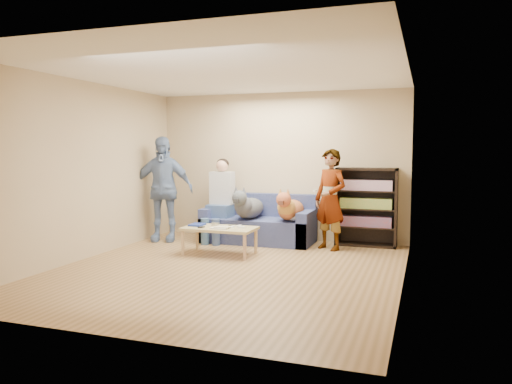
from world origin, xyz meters
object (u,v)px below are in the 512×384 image
at_px(person_standing_left, 162,189).
at_px(coffee_table, 220,230).
at_px(person_standing_right, 330,200).
at_px(camera_silver, 215,224).
at_px(sofa, 259,226).
at_px(dog_tan, 290,208).
at_px(notebook_blue, 197,225).
at_px(person_seated, 220,197).
at_px(dog_gray, 248,207).
at_px(bookshelf, 366,205).

xyz_separation_m(person_standing_left, coffee_table, (1.40, -0.74, -0.54)).
distance_m(person_standing_right, person_standing_left, 2.93).
distance_m(camera_silver, sofa, 1.14).
bearing_deg(dog_tan, camera_silver, -137.12).
height_order(person_standing_left, notebook_blue, person_standing_left).
xyz_separation_m(notebook_blue, dog_tan, (1.23, 0.96, 0.19)).
bearing_deg(person_seated, dog_tan, -2.79).
bearing_deg(person_standing_right, dog_tan, -155.70).
bearing_deg(dog_gray, person_seated, 169.31).
bearing_deg(camera_silver, person_standing_left, 154.25).
relative_size(person_standing_right, person_standing_left, 0.88).
xyz_separation_m(person_standing_right, coffee_table, (-1.52, -0.93, -0.43)).
bearing_deg(camera_silver, notebook_blue, -165.96).
bearing_deg(dog_gray, dog_tan, 3.35).
relative_size(person_standing_left, person_seated, 1.25).
distance_m(person_standing_left, sofa, 1.81).
distance_m(camera_silver, person_seated, 1.05).
height_order(notebook_blue, dog_gray, dog_gray).
bearing_deg(dog_tan, coffee_table, -129.66).
relative_size(person_standing_right, dog_gray, 1.29).
relative_size(sofa, coffee_table, 1.73).
distance_m(person_standing_right, notebook_blue, 2.15).
bearing_deg(person_standing_right, dog_gray, -150.88).
distance_m(notebook_blue, bookshelf, 2.81).
xyz_separation_m(notebook_blue, sofa, (0.64, 1.14, -0.15)).
relative_size(person_standing_left, dog_tan, 1.58).
bearing_deg(coffee_table, camera_silver, 135.00).
xyz_separation_m(dog_tan, bookshelf, (1.20, 0.42, 0.05)).
height_order(dog_gray, coffee_table, dog_gray).
xyz_separation_m(sofa, coffee_table, (-0.24, -1.19, 0.09)).
xyz_separation_m(notebook_blue, bookshelf, (2.44, 1.38, 0.25)).
height_order(dog_gray, dog_tan, dog_gray).
xyz_separation_m(camera_silver, sofa, (0.36, 1.07, -0.16)).
bearing_deg(coffee_table, bookshelf, 35.03).
xyz_separation_m(notebook_blue, camera_silver, (0.28, 0.07, 0.01)).
xyz_separation_m(sofa, dog_tan, (0.60, -0.19, 0.35)).
xyz_separation_m(person_seated, coffee_table, (0.44, -1.07, -0.40)).
distance_m(notebook_blue, sofa, 1.32).
height_order(camera_silver, person_seated, person_seated).
height_order(sofa, dog_gray, dog_gray).
bearing_deg(dog_gray, camera_silver, -105.24).
bearing_deg(dog_gray, bookshelf, 13.57).
xyz_separation_m(dog_gray, bookshelf, (1.93, 0.46, 0.05)).
height_order(camera_silver, sofa, sofa).
height_order(person_standing_right, dog_tan, person_standing_right).
height_order(sofa, coffee_table, sofa).
bearing_deg(camera_silver, dog_gray, 74.76).
xyz_separation_m(person_standing_left, dog_gray, (1.51, 0.23, -0.28)).
bearing_deg(person_standing_left, person_seated, 4.15).
bearing_deg(notebook_blue, coffee_table, -7.13).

